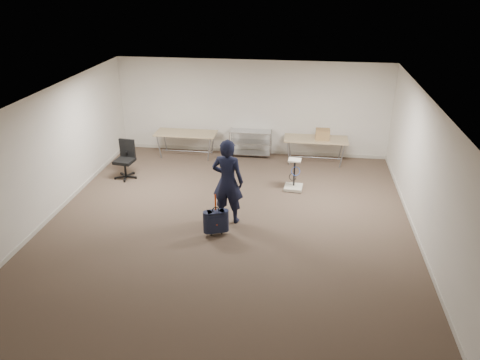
# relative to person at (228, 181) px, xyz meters

# --- Properties ---
(ground) EXTENTS (9.00, 9.00, 0.00)m
(ground) POSITION_rel_person_xyz_m (0.03, -0.22, -0.96)
(ground) COLOR #4B3D2D
(ground) RESTS_ON ground
(room_shell) EXTENTS (8.00, 9.00, 9.00)m
(room_shell) POSITION_rel_person_xyz_m (0.03, 1.16, -0.91)
(room_shell) COLOR white
(room_shell) RESTS_ON ground
(folding_table_left) EXTENTS (1.80, 0.75, 0.73)m
(folding_table_left) POSITION_rel_person_xyz_m (-1.87, 3.73, -0.28)
(folding_table_left) COLOR tan
(folding_table_left) RESTS_ON ground
(folding_table_right) EXTENTS (1.80, 0.75, 0.73)m
(folding_table_right) POSITION_rel_person_xyz_m (1.93, 3.73, -0.28)
(folding_table_right) COLOR tan
(folding_table_right) RESTS_ON ground
(wire_shelf) EXTENTS (1.22, 0.47, 0.80)m
(wire_shelf) POSITION_rel_person_xyz_m (0.03, 3.98, -0.52)
(wire_shelf) COLOR silver
(wire_shelf) RESTS_ON ground
(person) EXTENTS (0.75, 0.55, 1.91)m
(person) POSITION_rel_person_xyz_m (0.00, 0.00, 0.00)
(person) COLOR black
(person) RESTS_ON ground
(suitcase) EXTENTS (0.40, 0.31, 0.95)m
(suitcase) POSITION_rel_person_xyz_m (-0.15, -0.66, -0.63)
(suitcase) COLOR black
(suitcase) RESTS_ON ground
(office_chair) EXTENTS (0.62, 0.62, 1.02)m
(office_chair) POSITION_rel_person_xyz_m (-3.09, 1.97, -0.65)
(office_chair) COLOR black
(office_chair) RESTS_ON ground
(equipment_cart) EXTENTS (0.48, 0.48, 0.82)m
(equipment_cart) POSITION_rel_person_xyz_m (1.39, 1.82, -0.74)
(equipment_cart) COLOR beige
(equipment_cart) RESTS_ON ground
(cardboard_box) EXTENTS (0.40, 0.30, 0.30)m
(cardboard_box) POSITION_rel_person_xyz_m (2.11, 3.70, -0.08)
(cardboard_box) COLOR olive
(cardboard_box) RESTS_ON folding_table_right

